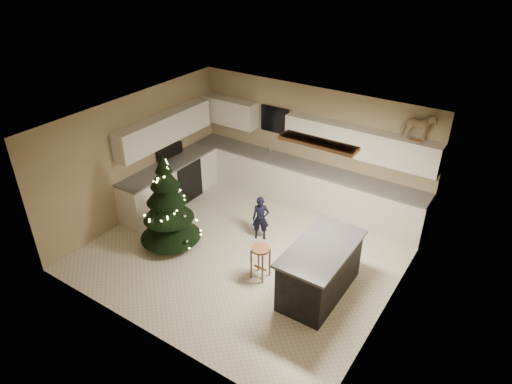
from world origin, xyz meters
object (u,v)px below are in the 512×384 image
island (320,270)px  rocking_horse (418,127)px  christmas_tree (168,209)px  toddler (261,218)px  bar_stool (260,255)px

island → rocking_horse: bearing=77.9°
island → rocking_horse: rocking_horse is taller
island → christmas_tree: 3.07m
christmas_tree → toddler: size_ratio=2.11×
rocking_horse → island: bearing=148.1°
bar_stool → toddler: (-0.64, 1.00, -0.02)m
christmas_tree → bar_stool: bearing=3.7°
christmas_tree → toddler: bearing=39.8°
island → christmas_tree: christmas_tree is taller
christmas_tree → toddler: (1.36, 1.13, -0.34)m
bar_stool → christmas_tree: 2.03m
bar_stool → christmas_tree: christmas_tree is taller
bar_stool → toddler: bearing=122.8°
toddler → rocking_horse: rocking_horse is taller
toddler → bar_stool: bearing=-85.2°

